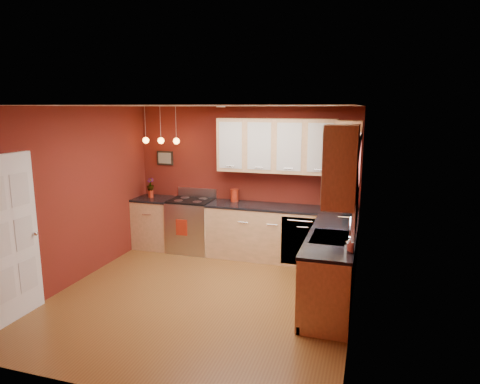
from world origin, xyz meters
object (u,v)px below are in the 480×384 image
(soap_pump, at_px, (349,245))
(coffee_maker, at_px, (349,203))
(sink, at_px, (331,239))
(red_canister, at_px, (234,195))
(gas_range, at_px, (192,225))

(soap_pump, bearing_deg, coffee_maker, 93.15)
(soap_pump, bearing_deg, sink, 114.26)
(soap_pump, bearing_deg, red_canister, 133.70)
(coffee_maker, xyz_separation_m, soap_pump, (0.11, -2.09, -0.03))
(coffee_maker, relative_size, soap_pump, 1.42)
(sink, relative_size, soap_pump, 3.77)
(soap_pump, bearing_deg, gas_range, 144.45)
(sink, bearing_deg, gas_range, 150.22)
(sink, xyz_separation_m, red_canister, (-1.85, 1.64, 0.14))
(sink, distance_m, coffee_maker, 1.55)
(gas_range, distance_m, sink, 3.05)
(sink, relative_size, red_canister, 3.17)
(gas_range, bearing_deg, red_canister, 10.17)
(gas_range, height_order, coffee_maker, coffee_maker)
(coffee_maker, bearing_deg, sink, -94.33)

